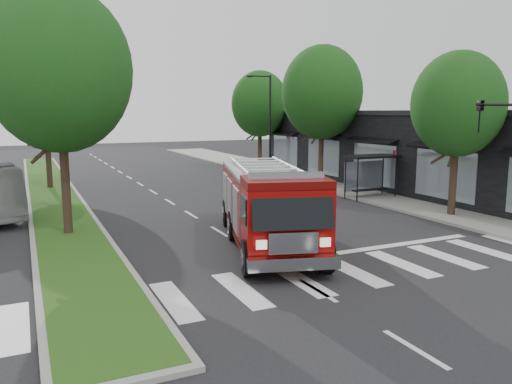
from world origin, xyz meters
The scene contains 12 objects.
ground centered at (0.00, 0.00, 0.00)m, with size 140.00×140.00×0.00m, color black.
sidewalk_right centered at (12.50, 10.00, 0.07)m, with size 5.00×80.00×0.15m, color gray.
median centered at (-6.00, 18.00, 0.08)m, with size 3.00×50.00×0.15m.
storefront_row centered at (17.00, 10.00, 2.50)m, with size 8.00×30.00×5.00m, color black.
bus_shelter centered at (11.20, 8.15, 2.04)m, with size 3.20×1.60×2.61m.
tree_right_near centered at (11.50, 2.00, 5.51)m, with size 4.40×4.40×8.05m.
tree_right_mid centered at (11.50, 14.00, 6.49)m, with size 5.60×5.60×9.72m.
tree_right_far centered at (11.50, 24.00, 5.84)m, with size 5.00×5.00×8.73m.
tree_median_near centered at (-6.00, 6.00, 6.81)m, with size 5.80×5.80×10.16m.
tree_median_far centered at (-6.00, 20.00, 6.49)m, with size 5.60×5.60×9.72m.
streetlight_right_far centered at (10.35, 20.00, 4.48)m, with size 2.11×0.20×8.00m.
fire_engine centered at (0.95, 1.16, 1.56)m, with size 5.34×9.80×3.26m.
Camera 1 is at (-7.51, -15.81, 5.15)m, focal length 35.00 mm.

